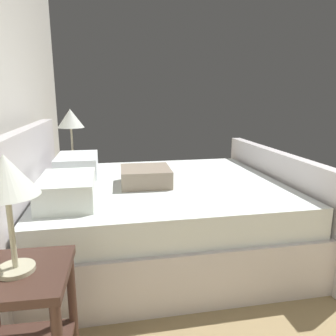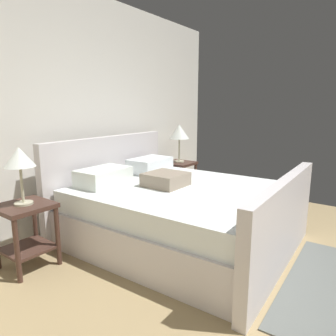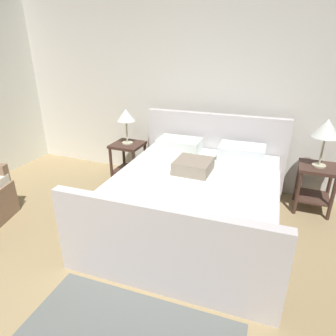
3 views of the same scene
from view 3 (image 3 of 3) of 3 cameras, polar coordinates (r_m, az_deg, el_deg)
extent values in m
cube|color=silver|center=(4.42, 4.51, 15.18)|extent=(5.77, 0.12, 2.78)
cube|color=silver|center=(3.48, 4.93, -8.12)|extent=(1.90, 2.09, 0.40)
cube|color=silver|center=(4.27, 8.79, 3.02)|extent=(1.95, 0.18, 1.10)
cube|color=silver|center=(2.52, -1.43, -15.73)|extent=(1.95, 0.18, 0.84)
cube|color=white|center=(3.33, 5.11, -3.55)|extent=(1.82, 2.03, 0.22)
cube|color=white|center=(4.00, 2.21, 4.36)|extent=(0.57, 0.38, 0.18)
cube|color=white|center=(3.85, 13.95, 2.92)|extent=(0.57, 0.38, 0.18)
cube|color=gray|center=(3.40, 4.87, 0.40)|extent=(0.40, 0.40, 0.14)
cube|color=#402921|center=(4.06, 26.88, 0.05)|extent=(0.44, 0.44, 0.04)
cube|color=#402921|center=(4.21, 25.90, -4.95)|extent=(0.40, 0.40, 0.02)
cylinder|color=#402921|center=(3.98, 23.56, -4.52)|extent=(0.04, 0.04, 0.56)
cylinder|color=#402921|center=(4.03, 28.93, -5.26)|extent=(0.04, 0.04, 0.56)
cylinder|color=#402921|center=(4.33, 23.55, -2.31)|extent=(0.04, 0.04, 0.56)
cylinder|color=#402921|center=(4.37, 28.49, -3.02)|extent=(0.04, 0.04, 0.56)
cylinder|color=#B7B293|center=(4.04, 26.95, 0.44)|extent=(0.16, 0.16, 0.02)
cylinder|color=#B7B293|center=(3.99, 27.43, 2.89)|extent=(0.02, 0.02, 0.35)
cone|color=silver|center=(3.91, 28.19, 6.78)|extent=(0.31, 0.31, 0.22)
cube|color=#402921|center=(4.47, -7.77, 4.43)|extent=(0.44, 0.44, 0.04)
cube|color=#402921|center=(4.61, -7.50, -0.28)|extent=(0.40, 0.40, 0.02)
cylinder|color=#402921|center=(4.51, -10.84, 0.35)|extent=(0.04, 0.04, 0.56)
cylinder|color=#402921|center=(4.33, -6.57, -0.37)|extent=(0.04, 0.04, 0.56)
cylinder|color=#402921|center=(4.81, -8.46, 1.99)|extent=(0.04, 0.04, 0.56)
cylinder|color=#402921|center=(4.64, -4.39, 1.38)|extent=(0.04, 0.04, 0.56)
cylinder|color=#B7B293|center=(4.46, -7.79, 4.80)|extent=(0.16, 0.16, 0.02)
cylinder|color=#B7B293|center=(4.41, -7.91, 6.91)|extent=(0.02, 0.02, 0.32)
cone|color=silver|center=(4.34, -8.09, 10.04)|extent=(0.26, 0.26, 0.17)
camera|label=1|loc=(4.75, -25.70, 13.02)|focal=34.19mm
camera|label=2|loc=(3.64, -50.23, 6.19)|focal=32.54mm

